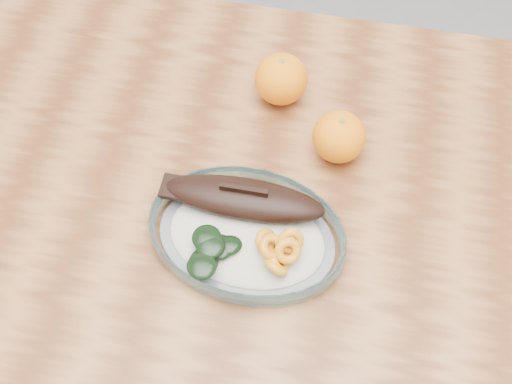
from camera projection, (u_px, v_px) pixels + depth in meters
The scene contains 4 objects.
dining_table at pixel (252, 261), 0.90m from camera, with size 1.20×0.80×0.75m.
plated_meal at pixel (246, 232), 0.79m from camera, with size 0.49×0.49×0.08m.
orange_left at pixel (281, 79), 0.90m from camera, with size 0.08×0.08×0.08m, color orange.
orange_right at pixel (339, 137), 0.85m from camera, with size 0.07×0.07×0.07m, color orange.
Camera 1 is at (0.08, -0.38, 1.47)m, focal length 45.00 mm.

